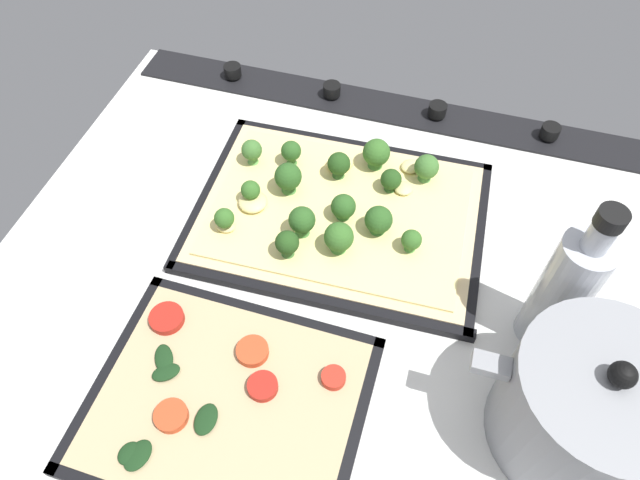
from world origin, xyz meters
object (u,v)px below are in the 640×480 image
baking_tray_front (339,217)px  oil_bottle (564,290)px  baking_tray_back (228,404)px  veggie_pizza_back (225,399)px  broccoli_pizza (337,206)px  cooking_pot (587,409)px

baking_tray_front → oil_bottle: (-26.82, 9.50, 8.71)cm
baking_tray_back → oil_bottle: (-31.48, -18.77, 8.69)cm
baking_tray_back → veggie_pizza_back: size_ratio=1.09×
broccoli_pizza → veggie_pizza_back: size_ratio=1.36×
cooking_pot → oil_bottle: oil_bottle is taller
baking_tray_front → baking_tray_back: same height
baking_tray_front → cooking_pot: cooking_pot is taller
baking_tray_back → oil_bottle: oil_bottle is taller
veggie_pizza_back → cooking_pot: bearing=-168.6°
broccoli_pizza → veggie_pizza_back: (4.60, 28.32, -1.01)cm
baking_tray_back → veggie_pizza_back: 0.83cm
broccoli_pizza → baking_tray_back: broccoli_pizza is taller
oil_bottle → cooking_pot: bearing=105.8°
cooking_pot → baking_tray_front: bearing=-34.9°
cooking_pot → oil_bottle: (3.24, -11.44, 2.15)cm
cooking_pot → oil_bottle: bearing=-74.2°
baking_tray_back → oil_bottle: bearing=-149.2°
broccoli_pizza → cooking_pot: cooking_pot is taller
baking_tray_front → veggie_pizza_back: veggie_pizza_back is taller
cooking_pot → broccoli_pizza: bearing=-34.9°
broccoli_pizza → cooking_pot: 37.47cm
broccoli_pizza → veggie_pizza_back: broccoli_pizza is taller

